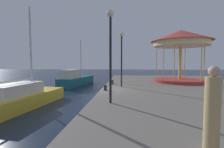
{
  "coord_description": "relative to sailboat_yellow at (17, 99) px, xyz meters",
  "views": [
    {
      "loc": [
        1.85,
        -12.11,
        2.77
      ],
      "look_at": [
        0.45,
        4.42,
        1.66
      ],
      "focal_mm": 25.85,
      "sensor_mm": 36.0,
      "label": 1
    }
  ],
  "objects": [
    {
      "name": "sailboat_yellow",
      "position": [
        0.0,
        0.0,
        0.0
      ],
      "size": [
        3.09,
        7.46,
        6.52
      ],
      "color": "gold",
      "rests_on": "ground"
    },
    {
      "name": "sailboat_teal",
      "position": [
        0.3,
        10.57,
        0.16
      ],
      "size": [
        2.99,
        6.93,
        5.9
      ],
      "color": "#19606B",
      "rests_on": "ground"
    },
    {
      "name": "bollard_south",
      "position": [
        5.31,
        5.91,
        0.41
      ],
      "size": [
        0.24,
        0.24,
        0.4
      ],
      "primitive_type": "cylinder",
      "color": "#2D2D33",
      "rests_on": "quay_dock"
    },
    {
      "name": "bollard_north",
      "position": [
        5.1,
        2.39,
        0.41
      ],
      "size": [
        0.24,
        0.24,
        0.4
      ],
      "primitive_type": "cylinder",
      "color": "#2D2D33",
      "rests_on": "quay_dock"
    },
    {
      "name": "ground_plane",
      "position": [
        4.71,
        2.97,
        -0.59
      ],
      "size": [
        120.0,
        120.0,
        0.0
      ],
      "primitive_type": "plane",
      "color": "#162338"
    },
    {
      "name": "lamp_post_near_edge",
      "position": [
        5.82,
        -1.25,
        3.29
      ],
      "size": [
        0.36,
        0.36,
        4.55
      ],
      "color": "black",
      "rests_on": "quay_dock"
    },
    {
      "name": "quay_dock",
      "position": [
        11.52,
        2.97,
        -0.19
      ],
      "size": [
        13.61,
        28.19,
        0.8
      ],
      "primitive_type": "cube",
      "color": "slate",
      "rests_on": "ground"
    },
    {
      "name": "carousel",
      "position": [
        12.25,
        8.29,
        4.23
      ],
      "size": [
        6.13,
        6.13,
        5.39
      ],
      "color": "#B23333",
      "rests_on": "quay_dock"
    },
    {
      "name": "person_near_carousel",
      "position": [
        8.52,
        -5.39,
        1.11
      ],
      "size": [
        0.34,
        0.34,
        1.91
      ],
      "color": "tan",
      "rests_on": "quay_dock"
    },
    {
      "name": "lamp_post_mid_promenade",
      "position": [
        6.22,
        4.38,
        3.29
      ],
      "size": [
        0.36,
        0.36,
        4.54
      ],
      "color": "black",
      "rests_on": "quay_dock"
    }
  ]
}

